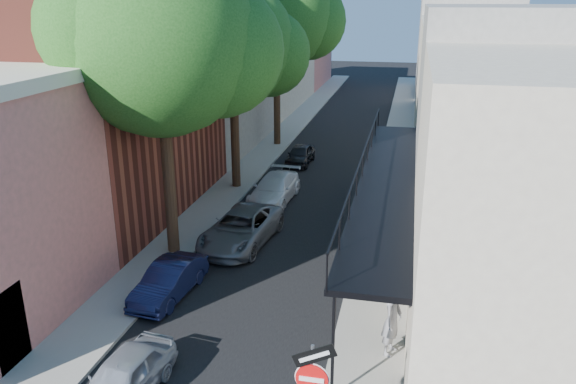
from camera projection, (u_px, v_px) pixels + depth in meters
The scene contains 15 objects.
road_surface at pixel (340, 138), 39.22m from camera, with size 6.00×64.00×0.01m, color black.
sidewalk_left at pixel (284, 134), 40.01m from camera, with size 2.00×64.00×0.12m, color gray.
sidewalk_right at pixel (398, 140), 38.39m from camera, with size 2.00×64.00×0.12m, color gray.
buildings_left at pixel (205, 65), 38.35m from camera, with size 10.10×59.10×12.00m.
buildings_right at pixel (482, 79), 35.47m from camera, with size 9.80×55.00×10.00m.
sign_post at pixel (312, 383), 11.13m from camera, with size 0.89×0.17×2.99m.
oak_near at pixel (174, 41), 19.11m from camera, with size 7.48×6.80×11.42m.
oak_mid at pixel (241, 47), 26.74m from camera, with size 6.60×6.00×10.20m.
oak_far at pixel (284, 15), 34.67m from camera, with size 7.70×7.00×11.90m.
parked_car_a at pixel (123, 378), 13.55m from camera, with size 1.35×3.36×1.15m, color #8D939C.
parked_car_b at pixel (169, 281), 18.24m from camera, with size 1.21×3.46×1.14m, color #121738.
parked_car_c at pixel (241, 228), 22.13m from camera, with size 2.20×4.76×1.32m, color slate.
parked_car_d at pixel (275, 189), 26.82m from camera, with size 1.75×4.31×1.25m, color white.
parked_car_e at pixel (300, 155), 32.89m from camera, with size 1.32×3.29×1.12m, color black.
pedestrian at pixel (392, 320), 14.98m from camera, with size 0.74×0.48×2.02m, color slate.
Camera 1 is at (4.68, -8.18, 9.28)m, focal length 35.00 mm.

